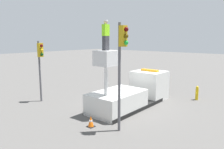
% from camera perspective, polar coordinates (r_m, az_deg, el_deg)
% --- Properties ---
extents(ground_plane, '(120.00, 120.00, 0.00)m').
position_cam_1_polar(ground_plane, '(15.26, 3.87, -8.61)').
color(ground_plane, '#565451').
extents(bucket_truck, '(7.08, 2.41, 4.02)m').
position_cam_1_polar(bucket_truck, '(15.53, 5.33, -4.86)').
color(bucket_truck, black).
rests_on(bucket_truck, ground).
extents(worker, '(0.40, 0.26, 1.75)m').
position_cam_1_polar(worker, '(12.82, -1.66, 10.21)').
color(worker, '#38383D').
rests_on(worker, bucket_truck).
extents(traffic_light_pole, '(0.34, 0.57, 5.48)m').
position_cam_1_polar(traffic_light_pole, '(10.64, 2.55, 4.84)').
color(traffic_light_pole, '#515156').
rests_on(traffic_light_pole, ground).
extents(traffic_light_across, '(0.34, 0.57, 4.53)m').
position_cam_1_polar(traffic_light_across, '(16.88, -18.23, 3.86)').
color(traffic_light_across, '#515156').
rests_on(traffic_light_across, ground).
extents(fire_hydrant, '(0.47, 0.23, 1.09)m').
position_cam_1_polar(fire_hydrant, '(18.16, 21.31, -4.54)').
color(fire_hydrant, gold).
rests_on(fire_hydrant, ground).
extents(traffic_cone_rear, '(0.39, 0.39, 0.62)m').
position_cam_1_polar(traffic_cone_rear, '(12.08, -5.55, -12.14)').
color(traffic_cone_rear, black).
rests_on(traffic_cone_rear, ground).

